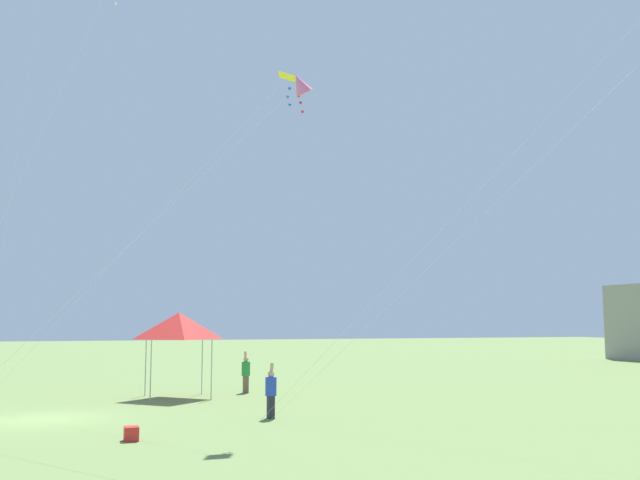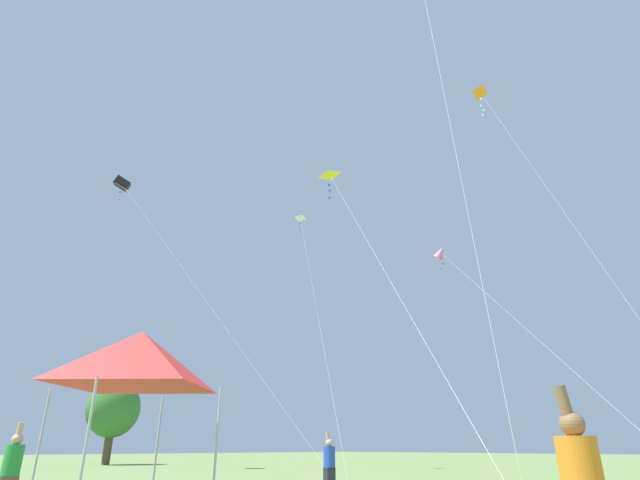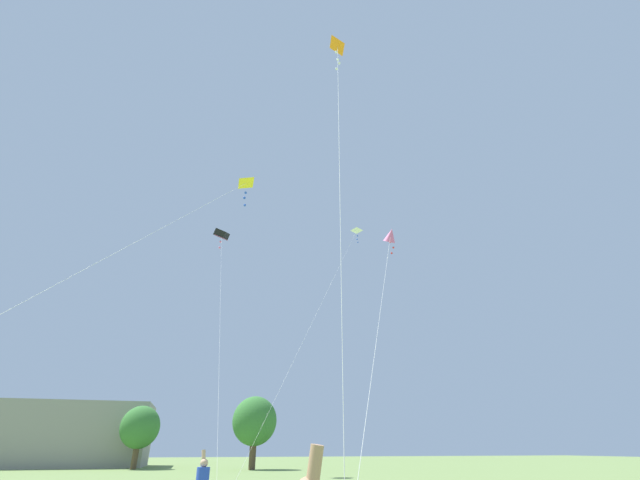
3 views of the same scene
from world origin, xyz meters
name	(u,v)px [view 1 (image 1 of 3)]	position (x,y,z in m)	size (l,w,h in m)	color
ground_plane	(40,420)	(0.00, 0.00, 0.00)	(220.00, 220.00, 0.00)	olive
festival_tent	(179,326)	(-5.78, 5.51, 3.25)	(2.93, 2.93, 3.86)	#B7B7BC
cooler_box	(131,434)	(5.68, 2.76, 0.20)	(0.50, 0.41, 0.41)	red
person_green_shirt	(246,373)	(-7.02, 8.95, 0.97)	(0.41, 0.41, 2.00)	brown
person_blue_shirt	(271,392)	(2.32, 7.80, 0.95)	(0.40, 0.40, 1.95)	#282833
kite_pink_diamond_0	(299,86)	(8.93, 6.82, 10.02)	(6.12, 10.34, 10.48)	silver
kite_yellow_delta_1	(284,81)	(2.78, 8.09, 12.30)	(7.52, 11.26, 12.66)	silver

